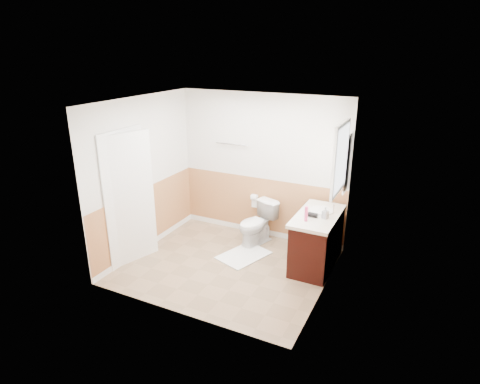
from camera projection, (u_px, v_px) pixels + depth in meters
The scene contains 32 objects.
floor at pixel (227, 266), 6.23m from camera, with size 3.00×3.00×0.00m, color #8C7051.
ceiling at pixel (225, 102), 5.38m from camera, with size 3.00×3.00×0.00m, color white.
wall_back at pixel (262, 167), 6.90m from camera, with size 3.00×3.00×0.00m, color silver.
wall_front at pixel (174, 223), 4.71m from camera, with size 3.00×3.00×0.00m, color silver.
wall_left at pixel (143, 176), 6.43m from camera, with size 3.00×3.00×0.00m, color silver.
wall_right at pixel (329, 207), 5.18m from camera, with size 3.00×3.00×0.00m, color silver.
wainscot_back at pixel (261, 208), 7.15m from camera, with size 3.00×3.00×0.00m, color #BC7C4B.
wainscot_front at pixel (178, 278), 4.97m from camera, with size 3.00×3.00×0.00m, color #BC7C4B.
wainscot_left at pixel (147, 219), 6.68m from camera, with size 2.60×2.60×0.00m, color #BC7C4B.
wainscot_right at pixel (324, 258), 5.45m from camera, with size 2.60×2.60×0.00m, color #BC7C4B.
toilet at pixel (257, 224), 6.83m from camera, with size 0.41×0.71×0.73m, color white.
bath_mat at pixel (244, 255), 6.52m from camera, with size 0.55×0.80×0.02m, color white.
vanity_cabinet at pixel (317, 242), 6.12m from camera, with size 0.55×1.10×0.80m, color black.
vanity_knob_left at pixel (296, 232), 6.11m from camera, with size 0.03×0.03×0.03m, color white.
vanity_knob_right at pixel (300, 227), 6.28m from camera, with size 0.03×0.03×0.03m, color white.
countertop at pixel (318, 216), 5.98m from camera, with size 0.60×1.15×0.05m, color silver.
sink_basin at pixel (321, 210), 6.09m from camera, with size 0.36×0.36×0.02m, color white.
faucet at pixel (333, 209), 5.99m from camera, with size 0.02×0.02×0.14m, color silver.
lotion_bottle at pixel (306, 214), 5.71m from camera, with size 0.05×0.05×0.22m, color #F23E81.
soap_dispenser at pixel (325, 213), 5.81m from camera, with size 0.08×0.08×0.17m, color #929CA5.
hair_dryer_body at pixel (313, 215), 5.87m from camera, with size 0.07×0.07×0.14m, color black.
hair_dryer_handle at pixel (312, 215), 5.95m from camera, with size 0.03×0.03×0.07m, color black.
mirror_panel at pixel (348, 163), 6.02m from camera, with size 0.02×0.35×0.90m, color silver.
window_frame at pixel (340, 158), 5.52m from camera, with size 0.04×0.80×1.00m, color white.
window_glass at pixel (342, 159), 5.52m from camera, with size 0.01×0.70×0.90m, color white.
door at pixel (131, 199), 6.08m from camera, with size 0.05×0.80×2.04m, color white.
door_frame at pixel (127, 198), 6.11m from camera, with size 0.02×0.92×2.10m, color white.
door_knob at pixel (148, 197), 6.36m from camera, with size 0.06×0.06×0.06m, color silver.
towel_bar at pixel (232, 144), 6.97m from camera, with size 0.02×0.02×0.62m, color silver.
tp_holder_bar at pixel (254, 197), 7.07m from camera, with size 0.02×0.02×0.14m, color silver.
tp_roll at pixel (254, 197), 7.07m from camera, with size 0.11×0.11×0.10m, color white.
tp_sheet at pixel (254, 203), 7.11m from camera, with size 0.10×0.01×0.16m, color white.
Camera 1 is at (2.59, -4.82, 3.20)m, focal length 30.18 mm.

